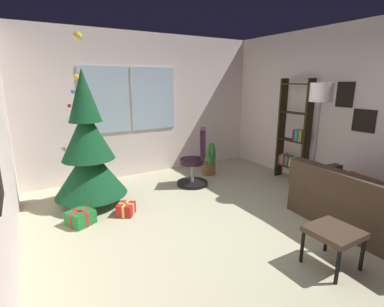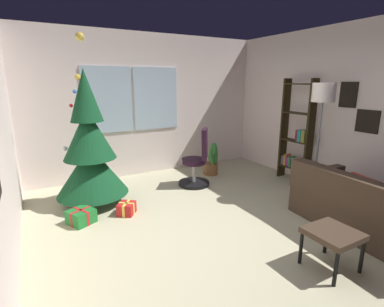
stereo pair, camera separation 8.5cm
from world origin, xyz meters
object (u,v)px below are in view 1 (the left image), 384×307
at_px(footstool, 334,234).
at_px(floor_lamp, 320,102).
at_px(bookshelf, 294,138).
at_px(gift_box_red, 126,209).
at_px(holiday_tree, 88,151).
at_px(gift_box_green, 81,218).
at_px(potted_plant, 209,163).
at_px(office_chair, 196,164).

xyz_separation_m(footstool, floor_lamp, (1.36, 1.30, 1.18)).
bearing_deg(footstool, bookshelf, 49.45).
bearing_deg(gift_box_red, holiday_tree, 117.35).
height_order(gift_box_green, floor_lamp, floor_lamp).
bearing_deg(bookshelf, potted_plant, 137.16).
xyz_separation_m(gift_box_red, office_chair, (1.48, 0.54, 0.32)).
relative_size(office_chair, potted_plant, 1.57).
bearing_deg(bookshelf, gift_box_red, 177.79).
distance_m(footstool, holiday_tree, 3.37).
bearing_deg(gift_box_green, footstool, -47.48).
height_order(footstool, gift_box_red, footstool).
xyz_separation_m(holiday_tree, gift_box_red, (0.33, -0.63, -0.75)).
xyz_separation_m(footstool, office_chair, (0.04, 2.74, 0.05)).
xyz_separation_m(footstool, gift_box_green, (-2.04, 2.23, -0.26)).
bearing_deg(footstool, potted_plant, 79.00).
relative_size(gift_box_red, floor_lamp, 0.17).
relative_size(footstool, bookshelf, 0.24).
bearing_deg(holiday_tree, gift_box_green, -114.90).
height_order(office_chair, bookshelf, bookshelf).
relative_size(gift_box_red, gift_box_green, 0.80).
bearing_deg(holiday_tree, office_chair, -2.86).
bearing_deg(potted_plant, gift_box_green, -160.78).
relative_size(gift_box_green, floor_lamp, 0.22).
distance_m(holiday_tree, office_chair, 1.86).
bearing_deg(potted_plant, holiday_tree, -172.29).
distance_m(gift_box_red, floor_lamp, 3.28).
bearing_deg(office_chair, footstool, -90.85).
distance_m(office_chair, potted_plant, 0.73).
height_order(footstool, floor_lamp, floor_lamp).
distance_m(bookshelf, potted_plant, 1.69).
bearing_deg(gift_box_red, gift_box_green, 177.32).
bearing_deg(bookshelf, holiday_tree, 167.93).
height_order(holiday_tree, gift_box_red, holiday_tree).
bearing_deg(holiday_tree, floor_lamp, -26.22).
bearing_deg(floor_lamp, potted_plant, 111.83).
height_order(gift_box_red, bookshelf, bookshelf).
xyz_separation_m(gift_box_red, floor_lamp, (2.79, -0.90, 1.45)).
bearing_deg(holiday_tree, bookshelf, -12.07).
xyz_separation_m(holiday_tree, gift_box_green, (-0.28, -0.60, -0.74)).
bearing_deg(gift_box_red, floor_lamp, -17.93).
bearing_deg(gift_box_green, holiday_tree, 65.10).
bearing_deg(gift_box_red, potted_plant, 24.98).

